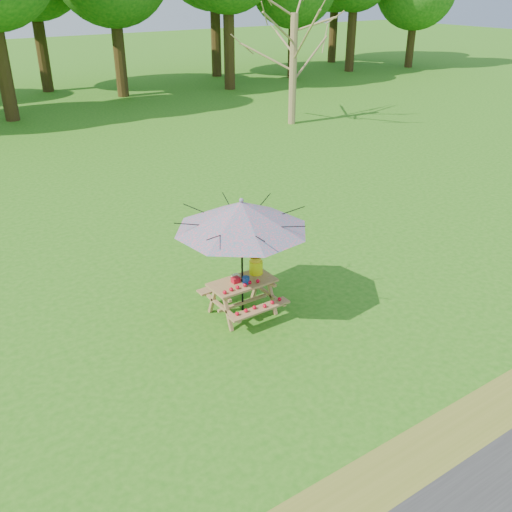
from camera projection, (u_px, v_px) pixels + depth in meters
ground at (449, 292)px, 11.32m from camera, size 120.00×120.00×0.00m
picnic_table at (243, 298)px, 10.45m from camera, size 1.20×1.32×0.67m
patio_umbrella at (242, 216)px, 9.74m from camera, size 2.91×2.91×2.27m
produce_bins at (240, 279)px, 10.27m from camera, size 0.27×0.39×0.13m
tomatoes_row at (241, 286)px, 10.08m from camera, size 0.77×0.13×0.07m
flower_bucket at (256, 259)px, 10.45m from camera, size 0.38×0.35×0.57m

